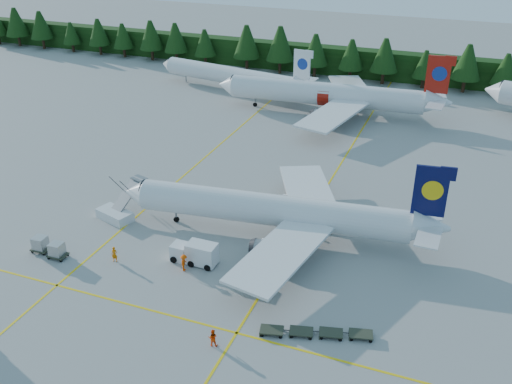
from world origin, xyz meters
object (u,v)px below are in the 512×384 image
(service_truck, at_px, (194,253))
(airstairs, at_px, (117,212))
(airliner_red, at_px, (321,94))
(airliner_navy, at_px, (266,210))

(service_truck, bearing_deg, airstairs, 159.03)
(airliner_red, bearing_deg, service_truck, -93.52)
(airliner_navy, xyz_separation_m, airstairs, (-18.50, -3.16, -2.36))
(airliner_navy, relative_size, service_truck, 7.17)
(airliner_navy, bearing_deg, airstairs, -176.92)
(airliner_red, height_order, airstairs, airliner_red)
(airstairs, xyz_separation_m, service_truck, (13.28, -5.21, 0.34))
(airliner_navy, xyz_separation_m, airliner_red, (-5.49, 43.78, 0.38))
(airliner_red, bearing_deg, airliner_navy, -86.66)
(airstairs, bearing_deg, airliner_red, 91.34)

